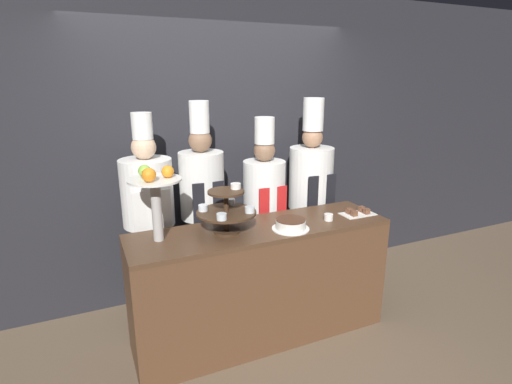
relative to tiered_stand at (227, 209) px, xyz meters
name	(u,v)px	position (x,y,z in m)	size (l,w,h in m)	color
ground_plane	(276,354)	(0.27, -0.29, -1.11)	(14.00, 14.00, 0.00)	brown
wall_back	(219,147)	(0.27, 0.93, 0.29)	(10.00, 0.06, 2.80)	#232328
buffet_counter	(261,282)	(0.27, -0.01, -0.65)	(2.01, 0.55, 0.94)	brown
tiered_stand	(227,209)	(0.00, 0.00, 0.00)	(0.44, 0.44, 0.36)	#3D2819
fruit_pedestal	(155,189)	(-0.49, 0.05, 0.20)	(0.36, 0.36, 0.54)	#B2ADA8
cake_round	(291,224)	(0.45, -0.14, -0.14)	(0.28, 0.28, 0.08)	white
cup_white	(329,217)	(0.82, -0.09, -0.15)	(0.07, 0.07, 0.05)	white
cake_square_tray	(358,212)	(1.12, -0.07, -0.16)	(0.28, 0.16, 0.05)	white
chef_left	(149,215)	(-0.47, 0.55, -0.15)	(0.41, 0.41, 1.78)	#38332D
chef_center_left	(203,204)	(-0.02, 0.55, -0.12)	(0.37, 0.37, 1.85)	#28282D
chef_center_right	(264,204)	(0.56, 0.55, -0.19)	(0.38, 0.38, 1.70)	#28282D
chef_right	(310,192)	(1.05, 0.55, -0.14)	(0.41, 0.41, 1.85)	black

